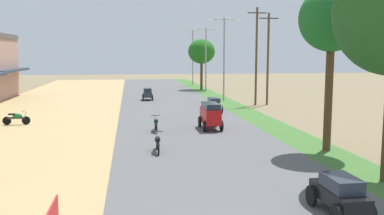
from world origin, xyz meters
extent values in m
cube|color=#2D3847|center=(-15.81, 38.09, 3.08)|extent=(1.20, 10.30, 0.25)
cylinder|color=black|center=(-10.63, 21.17, 0.34)|extent=(0.56, 0.06, 0.56)
cylinder|color=black|center=(-11.87, 21.17, 0.34)|extent=(0.56, 0.06, 0.56)
cube|color=#333338|center=(-11.25, 21.17, 0.52)|extent=(1.12, 0.12, 0.12)
ellipsoid|color=#14722D|center=(-11.17, 21.17, 0.66)|extent=(0.64, 0.28, 0.32)
cube|color=black|center=(-11.53, 21.17, 0.78)|extent=(0.44, 0.20, 0.10)
cylinder|color=#A5A8AD|center=(-10.69, 21.17, 0.61)|extent=(0.26, 0.05, 0.68)
cylinder|color=black|center=(-10.75, 21.17, 0.98)|extent=(0.04, 0.54, 0.04)
cylinder|color=#4C351E|center=(5.97, 11.00, 2.84)|extent=(0.39, 0.39, 5.56)
ellipsoid|color=#1B6025|center=(5.97, 11.00, 6.49)|extent=(3.13, 3.13, 3.15)
cylinder|color=#4C351E|center=(5.85, 46.88, 2.13)|extent=(0.34, 0.34, 4.15)
ellipsoid|color=#1E621A|center=(5.85, 46.88, 5.10)|extent=(3.54, 3.54, 3.24)
cylinder|color=gray|center=(5.80, 33.29, 4.20)|extent=(0.16, 0.16, 8.28)
cylinder|color=gray|center=(5.10, 33.29, 8.19)|extent=(1.40, 0.08, 0.08)
ellipsoid|color=silver|center=(4.40, 33.29, 8.12)|extent=(0.36, 0.20, 0.14)
cylinder|color=gray|center=(6.50, 33.29, 8.19)|extent=(1.40, 0.08, 0.08)
ellipsoid|color=silver|center=(7.20, 33.29, 8.12)|extent=(0.36, 0.20, 0.14)
cylinder|color=gray|center=(5.80, 43.41, 4.02)|extent=(0.16, 0.16, 7.91)
cylinder|color=gray|center=(5.10, 43.41, 7.82)|extent=(1.40, 0.08, 0.08)
ellipsoid|color=silver|center=(4.40, 43.41, 7.75)|extent=(0.36, 0.20, 0.14)
cylinder|color=gray|center=(6.50, 43.41, 7.82)|extent=(1.40, 0.08, 0.08)
ellipsoid|color=silver|center=(7.20, 43.41, 7.75)|extent=(0.36, 0.20, 0.14)
cylinder|color=gray|center=(5.80, 54.43, 4.20)|extent=(0.16, 0.16, 8.28)
cylinder|color=gray|center=(5.10, 54.43, 8.19)|extent=(1.40, 0.08, 0.08)
ellipsoid|color=silver|center=(4.40, 54.43, 8.12)|extent=(0.36, 0.20, 0.14)
cylinder|color=gray|center=(6.50, 54.43, 8.19)|extent=(1.40, 0.08, 0.08)
ellipsoid|color=silver|center=(7.20, 54.43, 8.12)|extent=(0.36, 0.20, 0.14)
cylinder|color=brown|center=(8.03, 29.62, 4.51)|extent=(0.20, 0.20, 9.02)
cube|color=#473323|center=(8.03, 29.62, 8.52)|extent=(1.80, 0.10, 0.10)
cylinder|color=brown|center=(9.23, 29.83, 4.28)|extent=(0.20, 0.20, 8.56)
cube|color=#473323|center=(9.23, 29.83, 8.06)|extent=(1.80, 0.10, 0.10)
cube|color=black|center=(2.43, 3.04, 0.65)|extent=(0.88, 2.25, 0.44)
cube|color=#232B38|center=(2.43, 2.94, 1.07)|extent=(0.81, 1.30, 0.40)
cylinder|color=black|center=(2.93, 2.23, 0.40)|extent=(0.11, 0.64, 0.64)
cylinder|color=black|center=(1.94, 2.23, 0.40)|extent=(0.11, 0.64, 0.64)
cylinder|color=black|center=(2.93, 3.85, 0.40)|extent=(0.11, 0.64, 0.64)
cylinder|color=black|center=(1.94, 3.85, 0.40)|extent=(0.11, 0.64, 0.64)
cube|color=red|center=(1.37, 17.57, 0.93)|extent=(0.95, 2.40, 0.95)
cube|color=#232B38|center=(1.37, 17.47, 1.58)|extent=(0.87, 2.00, 0.35)
cylinder|color=black|center=(1.90, 16.70, 0.42)|extent=(0.12, 0.68, 0.68)
cylinder|color=black|center=(0.83, 16.70, 0.42)|extent=(0.12, 0.68, 0.68)
cylinder|color=black|center=(1.90, 18.43, 0.42)|extent=(0.12, 0.68, 0.68)
cylinder|color=black|center=(0.83, 18.43, 0.42)|extent=(0.12, 0.68, 0.68)
cube|color=#B7BCC1|center=(3.09, 25.05, 0.65)|extent=(0.88, 2.25, 0.44)
cube|color=#232B38|center=(3.09, 24.95, 1.07)|extent=(0.81, 1.30, 0.40)
cylinder|color=black|center=(3.58, 24.24, 0.40)|extent=(0.11, 0.64, 0.64)
cylinder|color=black|center=(2.59, 24.24, 0.40)|extent=(0.11, 0.64, 0.64)
cylinder|color=black|center=(3.58, 25.86, 0.40)|extent=(0.11, 0.64, 0.64)
cylinder|color=black|center=(2.59, 25.86, 0.40)|extent=(0.11, 0.64, 0.64)
cube|color=#282D33|center=(-1.85, 34.83, 0.66)|extent=(0.84, 1.95, 0.50)
cube|color=#232B38|center=(-1.85, 34.78, 1.11)|extent=(0.77, 1.10, 0.40)
cylinder|color=black|center=(-2.32, 35.53, 0.38)|extent=(0.10, 0.60, 0.60)
cylinder|color=black|center=(-1.38, 35.53, 0.38)|extent=(0.10, 0.60, 0.60)
cylinder|color=black|center=(-2.32, 34.13, 0.38)|extent=(0.10, 0.60, 0.60)
cylinder|color=black|center=(-1.38, 34.13, 0.38)|extent=(0.10, 0.60, 0.60)
cylinder|color=black|center=(-2.36, 12.41, 0.36)|extent=(0.06, 0.56, 0.56)
cylinder|color=black|center=(-2.36, 11.17, 0.36)|extent=(0.06, 0.56, 0.56)
cube|color=#333338|center=(-2.36, 11.79, 0.54)|extent=(0.12, 1.12, 0.12)
ellipsoid|color=black|center=(-2.36, 11.87, 0.68)|extent=(0.28, 0.64, 0.32)
cube|color=black|center=(-2.36, 11.51, 0.80)|extent=(0.20, 0.44, 0.10)
cylinder|color=#A5A8AD|center=(-2.36, 12.35, 0.63)|extent=(0.05, 0.26, 0.68)
cylinder|color=black|center=(-2.36, 12.29, 1.00)|extent=(0.54, 0.04, 0.04)
cylinder|color=black|center=(-2.10, 17.85, 0.36)|extent=(0.06, 0.56, 0.56)
cylinder|color=black|center=(-2.10, 16.61, 0.36)|extent=(0.06, 0.56, 0.56)
cube|color=#333338|center=(-2.10, 17.23, 0.54)|extent=(0.12, 1.12, 0.12)
ellipsoid|color=#14722D|center=(-2.10, 17.31, 0.68)|extent=(0.28, 0.64, 0.32)
cube|color=black|center=(-2.10, 16.95, 0.80)|extent=(0.20, 0.44, 0.10)
cylinder|color=#A5A8AD|center=(-2.10, 17.79, 0.63)|extent=(0.05, 0.26, 0.68)
cylinder|color=black|center=(-2.10, 17.73, 1.00)|extent=(0.54, 0.04, 0.04)
camera|label=1|loc=(-3.65, -8.14, 4.84)|focal=39.16mm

